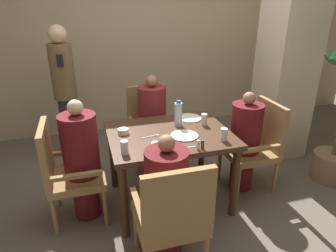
{
  "coord_description": "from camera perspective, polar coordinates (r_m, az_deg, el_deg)",
  "views": [
    {
      "loc": [
        -0.73,
        -2.47,
        1.92
      ],
      "look_at": [
        0.0,
        0.05,
        0.81
      ],
      "focal_mm": 32.0,
      "sensor_mm": 36.0,
      "label": 1
    }
  ],
  "objects": [
    {
      "name": "ground_plane",
      "position": [
        3.21,
        0.23,
        -13.68
      ],
      "size": [
        16.0,
        16.0,
        0.0
      ],
      "primitive_type": "plane",
      "color": "#60564C"
    },
    {
      "name": "wall_back",
      "position": [
        4.6,
        -7.31,
        16.39
      ],
      "size": [
        8.0,
        0.06,
        2.8
      ],
      "color": "tan",
      "rests_on": "ground_plane"
    },
    {
      "name": "pillar_stone",
      "position": [
        4.0,
        22.02,
        13.25
      ],
      "size": [
        0.56,
        0.56,
        2.7
      ],
      "color": "beige",
      "rests_on": "ground_plane"
    },
    {
      "name": "dining_table",
      "position": [
        2.87,
        0.26,
        -3.18
      ],
      "size": [
        1.14,
        0.91,
        0.76
      ],
      "color": "#422819",
      "rests_on": "ground_plane"
    },
    {
      "name": "chair_left_side",
      "position": [
        2.85,
        -18.82,
        -7.92
      ],
      "size": [
        0.5,
        0.5,
        0.95
      ],
      "color": "olive",
      "rests_on": "ground_plane"
    },
    {
      "name": "diner_in_left_chair",
      "position": [
        2.8,
        -16.09,
        -6.2
      ],
      "size": [
        0.32,
        0.32,
        1.16
      ],
      "color": "#5B1419",
      "rests_on": "ground_plane"
    },
    {
      "name": "chair_far_side",
      "position": [
        3.67,
        -3.5,
        0.48
      ],
      "size": [
        0.5,
        0.5,
        0.95
      ],
      "color": "olive",
      "rests_on": "ground_plane"
    },
    {
      "name": "diner_in_far_chair",
      "position": [
        3.51,
        -3.0,
        0.76
      ],
      "size": [
        0.32,
        0.32,
        1.15
      ],
      "color": "maroon",
      "rests_on": "ground_plane"
    },
    {
      "name": "chair_right_side",
      "position": [
        3.31,
        16.46,
        -3.14
      ],
      "size": [
        0.5,
        0.5,
        0.95
      ],
      "color": "olive",
      "rests_on": "ground_plane"
    },
    {
      "name": "diner_in_right_chair",
      "position": [
        3.21,
        14.37,
        -2.78
      ],
      "size": [
        0.32,
        0.32,
        1.09
      ],
      "color": "#5B1419",
      "rests_on": "ground_plane"
    },
    {
      "name": "chair_near_corner",
      "position": [
        2.2,
        0.82,
        -16.59
      ],
      "size": [
        0.5,
        0.5,
        0.95
      ],
      "color": "olive",
      "rests_on": "ground_plane"
    },
    {
      "name": "diner_in_near_chair",
      "position": [
        2.29,
        -0.26,
        -13.67
      ],
      "size": [
        0.32,
        0.32,
        1.07
      ],
      "color": "#5B1419",
      "rests_on": "ground_plane"
    },
    {
      "name": "standing_host",
      "position": [
        3.94,
        -19.05,
        6.63
      ],
      "size": [
        0.28,
        0.32,
        1.66
      ],
      "color": "#2D2D33",
      "rests_on": "ground_plane"
    },
    {
      "name": "plate_main_left",
      "position": [
        2.75,
        3.13,
        -1.85
      ],
      "size": [
        0.26,
        0.26,
        0.01
      ],
      "color": "white",
      "rests_on": "dining_table"
    },
    {
      "name": "plate_main_right",
      "position": [
        3.16,
        4.06,
        1.52
      ],
      "size": [
        0.26,
        0.26,
        0.01
      ],
      "color": "white",
      "rests_on": "dining_table"
    },
    {
      "name": "teacup_with_saucer",
      "position": [
        2.52,
        -2.39,
        -3.87
      ],
      "size": [
        0.13,
        0.13,
        0.06
      ],
      "color": "white",
      "rests_on": "dining_table"
    },
    {
      "name": "bowl_small",
      "position": [
        2.82,
        -8.53,
        -1.0
      ],
      "size": [
        0.1,
        0.1,
        0.05
      ],
      "color": "white",
      "rests_on": "dining_table"
    },
    {
      "name": "water_bottle",
      "position": [
        2.94,
        1.98,
        2.29
      ],
      "size": [
        0.08,
        0.08,
        0.26
      ],
      "color": "silver",
      "rests_on": "dining_table"
    },
    {
      "name": "glass_tall_near",
      "position": [
        3.0,
        6.88,
        1.24
      ],
      "size": [
        0.06,
        0.06,
        0.12
      ],
      "color": "silver",
      "rests_on": "dining_table"
    },
    {
      "name": "glass_tall_mid",
      "position": [
        2.45,
        -8.29,
        -4.05
      ],
      "size": [
        0.06,
        0.06,
        0.12
      ],
      "color": "silver",
      "rests_on": "dining_table"
    },
    {
      "name": "glass_tall_far",
      "position": [
        2.69,
        10.57,
        -1.6
      ],
      "size": [
        0.06,
        0.06,
        0.12
      ],
      "color": "silver",
      "rests_on": "dining_table"
    },
    {
      "name": "salt_shaker",
      "position": [
        2.51,
        5.77,
        -3.61
      ],
      "size": [
        0.03,
        0.03,
        0.08
      ],
      "color": "white",
      "rests_on": "dining_table"
    },
    {
      "name": "pepper_shaker",
      "position": [
        2.52,
        6.6,
        -3.54
      ],
      "size": [
        0.03,
        0.03,
        0.08
      ],
      "color": "#4C3D2D",
      "rests_on": "dining_table"
    },
    {
      "name": "fork_beside_plate",
      "position": [
        2.75,
        -3.03,
        -1.94
      ],
      "size": [
        0.17,
        0.05,
        0.0
      ],
      "color": "silver",
      "rests_on": "dining_table"
    },
    {
      "name": "knife_beside_plate",
      "position": [
        2.54,
        3.57,
        -4.14
      ],
      "size": [
        0.18,
        0.03,
        0.0
      ],
      "color": "silver",
      "rests_on": "dining_table"
    }
  ]
}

